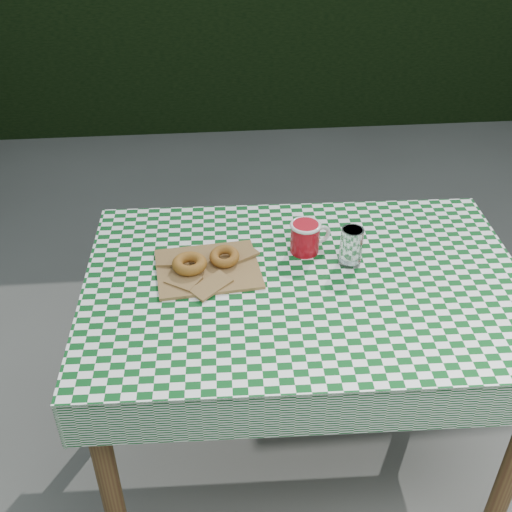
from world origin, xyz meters
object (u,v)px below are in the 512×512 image
at_px(table, 300,373).
at_px(paper_bag, 208,268).
at_px(drinking_glass, 351,247).
at_px(coffee_mug, 305,238).

height_order(table, paper_bag, paper_bag).
xyz_separation_m(paper_bag, drinking_glass, (0.42, -0.00, 0.05)).
bearing_deg(paper_bag, coffee_mug, 13.64).
xyz_separation_m(table, coffee_mug, (0.02, 0.15, 0.43)).
relative_size(table, drinking_glass, 10.54).
distance_m(table, coffee_mug, 0.46).
bearing_deg(coffee_mug, drinking_glass, -45.94).
xyz_separation_m(paper_bag, coffee_mug, (0.30, 0.07, 0.04)).
height_order(table, drinking_glass, drinking_glass).
xyz_separation_m(table, paper_bag, (-0.28, 0.07, 0.39)).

